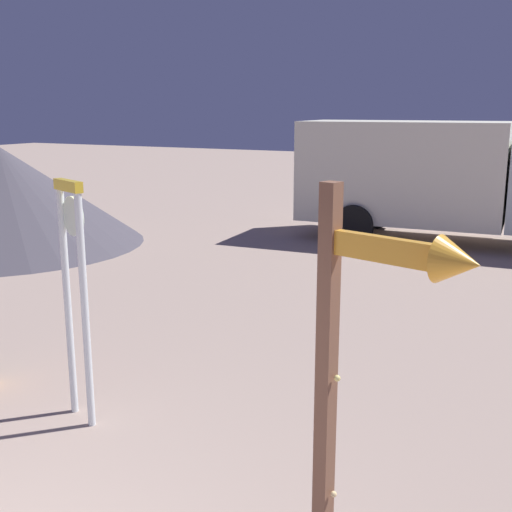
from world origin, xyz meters
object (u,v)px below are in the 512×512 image
Objects in this scene: standing_clock at (75,279)px; arrow_sign at (368,343)px; box_truck_near at (435,176)px; dome_tent at (2,196)px.

standing_clock is 3.38m from arrow_sign.
box_truck_near reaches higher than standing_clock.
standing_clock is 0.91× the size of arrow_sign.
arrow_sign is (3.19, -1.08, 0.28)m from standing_clock.
standing_clock is 0.36× the size of box_truck_near.
standing_clock is at bearing -37.55° from dome_tent.
arrow_sign is 0.42× the size of dome_tent.
dome_tent is at bearing 142.45° from standing_clock.
box_truck_near reaches higher than arrow_sign.
arrow_sign reaches higher than standing_clock.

